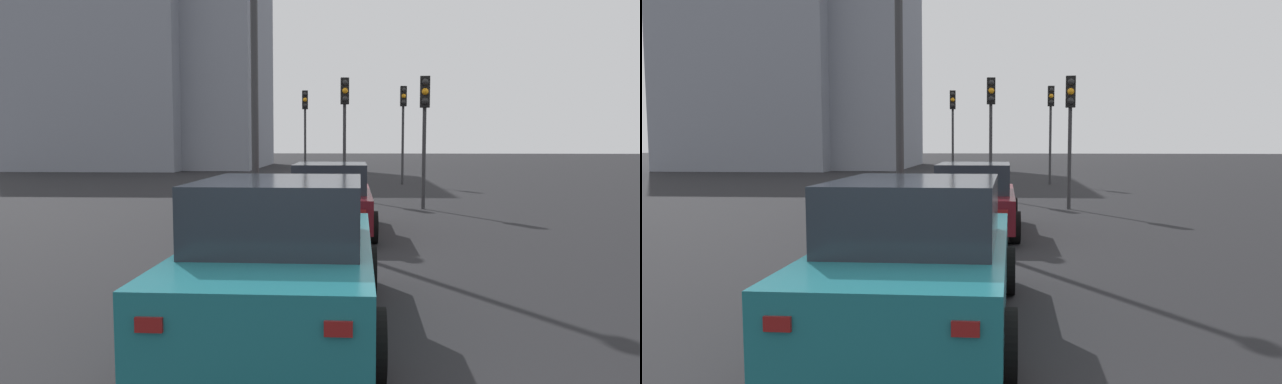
% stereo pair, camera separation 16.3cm
% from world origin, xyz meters
% --- Properties ---
extents(car_maroon_lead, '(4.33, 1.95, 1.53)m').
position_xyz_m(car_maroon_lead, '(8.03, -0.12, 0.74)').
color(car_maroon_lead, '#510F16').
rests_on(car_maroon_lead, ground_plane).
extents(car_teal_second, '(4.65, 2.13, 1.64)m').
position_xyz_m(car_teal_second, '(1.42, 0.15, 0.78)').
color(car_teal_second, '#19606B').
rests_on(car_teal_second, ground_plane).
extents(traffic_light_near_left, '(0.32, 0.30, 4.14)m').
position_xyz_m(traffic_light_near_left, '(15.55, -0.30, 2.98)').
color(traffic_light_near_left, '#2D2D30').
rests_on(traffic_light_near_left, ground_plane).
extents(traffic_light_near_right, '(0.32, 0.29, 4.42)m').
position_xyz_m(traffic_light_near_right, '(22.01, -2.85, 3.17)').
color(traffic_light_near_right, '#2D2D30').
rests_on(traffic_light_near_right, ground_plane).
extents(traffic_light_far_left, '(0.32, 0.29, 4.41)m').
position_xyz_m(traffic_light_far_left, '(24.07, 1.75, 3.16)').
color(traffic_light_far_left, '#2D2D30').
rests_on(traffic_light_far_left, ground_plane).
extents(traffic_light_far_right, '(0.32, 0.29, 3.86)m').
position_xyz_m(traffic_light_far_right, '(12.51, -2.66, 2.79)').
color(traffic_light_far_right, '#2D2D30').
rests_on(traffic_light_far_right, ground_plane).
extents(street_lamp_kerbside, '(0.56, 0.36, 6.28)m').
position_xyz_m(street_lamp_kerbside, '(11.03, 2.03, 3.77)').
color(street_lamp_kerbside, '#2D2D30').
rests_on(street_lamp_kerbside, ground_plane).
extents(street_lamp_far, '(0.56, 0.36, 8.73)m').
position_xyz_m(street_lamp_far, '(9.28, 1.77, 5.04)').
color(street_lamp_far, '#2D2D30').
rests_on(street_lamp_far, ground_plane).
extents(building_facade_left, '(11.85, 7.91, 17.53)m').
position_xyz_m(building_facade_left, '(38.43, 10.00, 8.76)').
color(building_facade_left, gray).
rests_on(building_facade_left, ground_plane).
extents(building_facade_center, '(14.58, 11.20, 16.21)m').
position_xyz_m(building_facade_center, '(38.15, 16.00, 8.10)').
color(building_facade_center, gray).
rests_on(building_facade_center, ground_plane).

